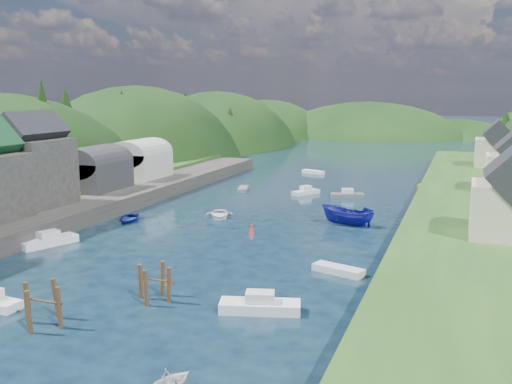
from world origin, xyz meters
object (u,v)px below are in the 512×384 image
at_px(channel_buoy_near, 169,278).
at_px(channel_buoy_far, 252,230).
at_px(piling_cluster_far, 155,287).
at_px(piling_cluster_near, 43,309).

distance_m(channel_buoy_near, channel_buoy_far, 17.87).
relative_size(piling_cluster_far, channel_buoy_near, 3.05).
distance_m(piling_cluster_near, piling_cluster_far, 8.17).
distance_m(piling_cluster_far, channel_buoy_far, 21.70).
bearing_deg(channel_buoy_near, piling_cluster_near, -109.79).
bearing_deg(piling_cluster_far, channel_buoy_far, 90.75).
relative_size(piling_cluster_near, channel_buoy_far, 3.19).
height_order(piling_cluster_near, channel_buoy_near, piling_cluster_near).
bearing_deg(piling_cluster_far, channel_buoy_near, 103.33).
bearing_deg(channel_buoy_near, channel_buoy_far, 88.00).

